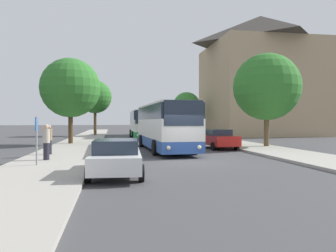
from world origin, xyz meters
TOP-DOWN VIEW (x-y plane):
  - ground_plane at (0.00, 0.00)m, footprint 300.00×300.00m
  - sidewalk_left at (-7.00, 0.00)m, footprint 4.00×120.00m
  - sidewalk_right at (7.00, 0.00)m, footprint 4.00×120.00m
  - building_right_background at (18.04, 29.73)m, footprint 15.08×14.90m
  - bus_front at (-0.27, 6.90)m, footprint 3.14×11.41m
  - bus_middle at (-0.41, 22.89)m, footprint 3.00×11.36m
  - parked_car_left_curb at (-3.89, -3.66)m, footprint 2.23×4.61m
  - parked_car_right_near at (4.05, 7.74)m, footprint 2.18×4.73m
  - bus_stop_sign at (-7.44, -0.98)m, footprint 0.08×0.45m
  - pedestrian_waiting_near at (-7.40, 1.02)m, footprint 0.36×0.36m
  - pedestrian_waiting_far at (-7.78, 3.90)m, footprint 0.36×0.36m
  - tree_left_near at (-6.42, 30.94)m, footprint 4.69×4.69m
  - tree_left_far at (-7.70, 13.56)m, footprint 5.27×5.27m
  - tree_right_near at (7.16, 31.96)m, footprint 4.12×4.12m
  - tree_right_mid at (8.09, 7.69)m, footprint 5.32×5.32m

SIDE VIEW (x-z plane):
  - ground_plane at x=0.00m, z-range 0.00..0.00m
  - sidewalk_left at x=-7.00m, z-range 0.00..0.15m
  - sidewalk_right at x=7.00m, z-range 0.00..0.15m
  - parked_car_left_curb at x=-3.89m, z-range 0.04..1.48m
  - parked_car_right_near at x=4.05m, z-range 0.04..1.54m
  - pedestrian_waiting_far at x=-7.78m, z-range 0.16..1.93m
  - pedestrian_waiting_near at x=-7.40m, z-range 0.16..2.01m
  - bus_stop_sign at x=-7.44m, z-range 0.42..2.63m
  - bus_middle at x=-0.41m, z-range 0.12..3.44m
  - bus_front at x=-0.27m, z-range 0.12..3.47m
  - tree_right_near at x=7.16m, z-range 1.26..7.63m
  - tree_right_mid at x=8.09m, z-range 1.17..8.55m
  - tree_left_far at x=-7.70m, z-range 1.30..8.88m
  - tree_left_near at x=-6.42m, z-range 1.67..9.44m
  - building_right_background at x=18.04m, z-range 0.00..17.94m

